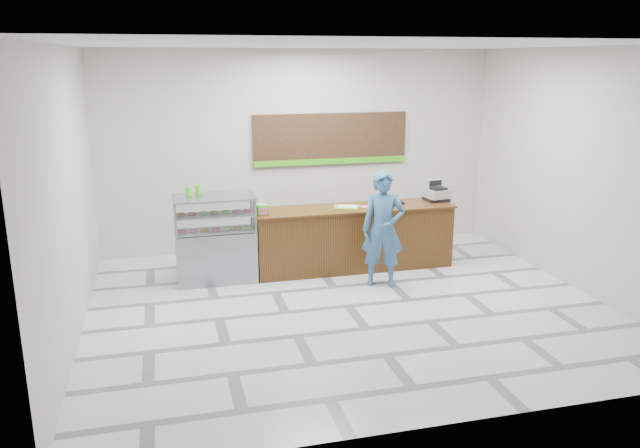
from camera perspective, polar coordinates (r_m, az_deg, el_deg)
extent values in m
plane|color=silver|center=(8.75, 2.62, -7.51)|extent=(7.00, 7.00, 0.00)
plane|color=beige|center=(11.10, -1.81, 6.71)|extent=(7.00, 0.00, 7.00)
plane|color=silver|center=(8.09, 2.93, 16.06)|extent=(7.00, 7.00, 0.00)
cube|color=#5A3614|center=(10.14, 3.08, -1.34)|extent=(3.20, 0.70, 1.00)
cube|color=#5A3614|center=(10.00, 3.12, 1.49)|extent=(3.26, 0.76, 0.03)
cube|color=gray|center=(9.76, -9.49, -2.80)|extent=(1.20, 0.70, 0.80)
cube|color=white|center=(9.58, -9.65, 0.90)|extent=(1.20, 0.70, 0.50)
cube|color=gray|center=(9.52, -9.72, 2.45)|extent=(1.22, 0.72, 0.03)
cube|color=silver|center=(9.64, -9.59, -0.42)|extent=(1.14, 0.64, 0.02)
cube|color=silver|center=(9.58, -9.65, 0.96)|extent=(1.14, 0.64, 0.02)
torus|color=#DC5D8D|center=(9.51, -12.55, -0.57)|extent=(0.15, 0.15, 0.05)
torus|color=#DC5D8D|center=(9.51, -11.55, -0.51)|extent=(0.15, 0.15, 0.05)
torus|color=#AB843B|center=(9.52, -10.55, -0.45)|extent=(0.15, 0.15, 0.05)
torus|color=#DC5D8D|center=(9.53, -9.55, -0.38)|extent=(0.15, 0.15, 0.05)
torus|color=#94F490|center=(9.55, -8.55, -0.32)|extent=(0.15, 0.15, 0.05)
torus|color=#AB843B|center=(9.56, -7.56, -0.25)|extent=(0.15, 0.15, 0.05)
torus|color=#94F490|center=(9.58, -6.57, -0.19)|extent=(0.15, 0.15, 0.05)
torus|color=#AB843B|center=(9.59, -12.66, 1.04)|extent=(0.15, 0.15, 0.05)
torus|color=#DC5D8D|center=(9.60, -11.67, 1.10)|extent=(0.15, 0.15, 0.05)
torus|color=#94F490|center=(9.61, -10.68, 1.17)|extent=(0.15, 0.15, 0.05)
torus|color=#AB843B|center=(9.62, -9.69, 1.23)|extent=(0.15, 0.15, 0.05)
torus|color=#94F490|center=(9.63, -8.70, 1.29)|extent=(0.15, 0.15, 0.05)
torus|color=#DC5D8D|center=(9.65, -7.72, 1.35)|extent=(0.15, 0.15, 0.05)
torus|color=#DC5D8D|center=(9.67, -6.74, 1.41)|extent=(0.15, 0.15, 0.05)
cube|color=black|center=(11.17, 1.01, 7.80)|extent=(2.80, 0.05, 0.90)
cube|color=#3CB414|center=(11.20, 1.04, 5.75)|extent=(2.80, 0.02, 0.10)
cube|color=black|center=(10.62, 10.58, 2.27)|extent=(0.36, 0.36, 0.05)
cube|color=gray|center=(10.60, 10.61, 2.79)|extent=(0.42, 0.43, 0.14)
cube|color=black|center=(10.51, 10.79, 3.18)|extent=(0.28, 0.22, 0.04)
cube|color=gray|center=(10.66, 10.40, 3.66)|extent=(0.31, 0.14, 0.14)
cube|color=black|center=(10.62, 10.52, 3.70)|extent=(0.23, 0.06, 0.09)
cube|color=black|center=(10.28, 7.40, 1.95)|extent=(0.08, 0.15, 0.04)
cube|color=#5EC018|center=(9.94, 2.43, 1.55)|extent=(0.48, 0.42, 0.02)
cube|color=white|center=(9.94, 2.56, 1.63)|extent=(0.34, 0.29, 0.00)
cube|color=white|center=(9.64, -5.39, 1.40)|extent=(0.17, 0.17, 0.13)
cylinder|color=silver|center=(9.66, -5.42, 1.46)|extent=(0.09, 0.09, 0.13)
cube|color=#3CB414|center=(9.49, -5.25, 1.27)|extent=(0.18, 0.12, 0.15)
cylinder|color=#DC5D8D|center=(10.03, 4.19, 1.60)|extent=(0.18, 0.18, 0.00)
cylinder|color=#3CB414|center=(9.59, -11.91, 2.92)|extent=(0.08, 0.08, 0.13)
cylinder|color=#3CB414|center=(9.74, -11.08, 3.14)|extent=(0.08, 0.08, 0.13)
imported|color=#315C88|center=(9.33, 5.79, -0.47)|extent=(0.73, 0.59, 1.74)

